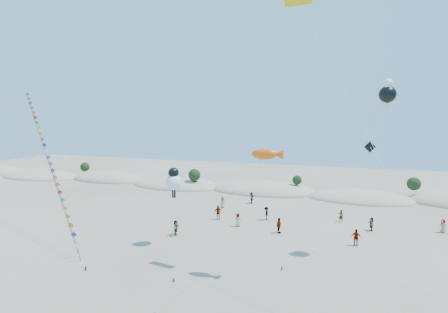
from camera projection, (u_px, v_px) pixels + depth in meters
dune_ridge at (268, 191)px, 64.75m from camera, size 145.30×11.49×5.57m
kite_train at (48, 156)px, 42.56m from camera, size 21.60×15.42×16.90m
fish_kite at (267, 155)px, 30.25m from camera, size 6.89×9.45×10.63m
cartoon_kite_low at (174, 180)px, 38.06m from camera, size 4.78×8.97×7.99m
cartoon_kite_high at (387, 93)px, 34.45m from camera, size 9.35×7.89×16.63m
parafoil_kite at (301, 5)px, 30.88m from camera, size 13.09×14.70×23.26m
dark_kite at (389, 178)px, 32.98m from camera, size 7.03×9.54×10.85m
beachgoers at (273, 216)px, 46.02m from camera, size 29.14×18.68×1.81m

